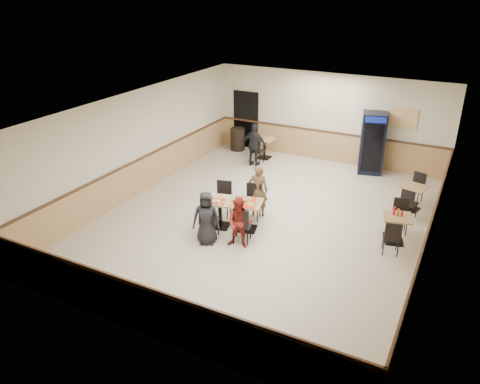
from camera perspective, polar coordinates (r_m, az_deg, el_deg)
The scene contains 20 objects.
ground at distance 12.32m, azimuth 3.18°, elevation -3.31°, with size 10.00×10.00×0.00m, color beige.
room_shell at distance 13.80m, azimuth 14.39°, elevation 1.72°, with size 10.00×10.00×10.00m.
main_table at distance 11.65m, azimuth -0.77°, elevation -2.23°, with size 1.53×1.02×0.75m.
main_chairs at distance 11.67m, azimuth -1.01°, elevation -2.31°, with size 1.61×1.90×0.95m.
diner_woman_left at distance 10.96m, azimuth -4.13°, elevation -3.19°, with size 0.64×0.42×1.31m, color black.
diner_woman_right at distance 10.79m, azimuth -0.05°, elevation -3.80°, with size 0.61×0.47×1.25m, color maroon.
diner_man_opposite at distance 12.23m, azimuth 2.23°, elevation 0.18°, with size 0.52×0.34×1.42m, color brown.
lone_diner at distance 15.63m, azimuth 1.77°, elevation 5.75°, with size 0.85×0.35×1.45m, color black.
tabletop_clutter at distance 11.49m, azimuth -0.84°, elevation -1.11°, with size 1.25×0.84×0.12m.
side_table_near at distance 11.64m, azimuth 18.51°, elevation -3.85°, with size 0.78×0.78×0.69m.
side_table_near_chair_south at distance 11.17m, azimuth 17.99°, elevation -5.16°, with size 0.40×0.40×0.87m, color black, non-canonical shape.
side_table_near_chair_north at distance 12.15m, azimuth 18.97°, elevation -2.82°, with size 0.40×0.40×0.87m, color black, non-canonical shape.
side_table_far at distance 13.47m, azimuth 20.33°, elevation -0.25°, with size 0.77×0.77×0.68m.
side_table_far_chair_south at distance 12.99m, azimuth 19.96°, elevation -1.22°, with size 0.40×0.40×0.86m, color black, non-canonical shape.
side_table_far_chair_north at distance 13.98m, azimuth 20.64°, elevation 0.49°, with size 0.40×0.40×0.86m, color black, non-canonical shape.
condiment_caddy at distance 11.55m, azimuth 18.62°, elevation -2.31°, with size 0.23×0.06×0.20m.
back_table at distance 16.41m, azimuth 3.01°, elevation 5.74°, with size 0.67×0.67×0.72m.
back_table_chair_lone at distance 15.92m, azimuth 2.14°, elevation 5.08°, with size 0.42×0.42×0.91m, color black, non-canonical shape.
pepsi_cooler at distance 15.58m, azimuth 15.82°, elevation 5.77°, with size 0.90×0.90×1.97m.
trash_bin at distance 17.25m, azimuth -0.30°, elevation 6.46°, with size 0.52×0.52×0.82m, color black.
Camera 1 is at (4.39, -9.99, 5.72)m, focal length 35.00 mm.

